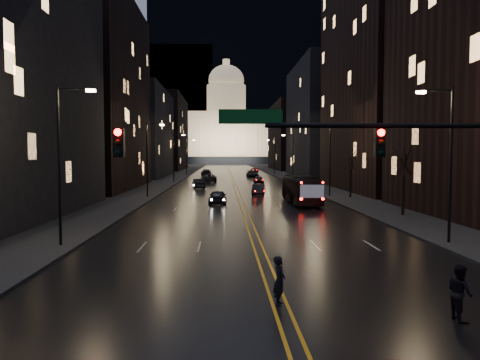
{
  "coord_description": "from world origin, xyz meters",
  "views": [
    {
      "loc": [
        -1.95,
        -16.13,
        5.21
      ],
      "look_at": [
        -0.99,
        10.28,
        3.75
      ],
      "focal_mm": 35.0,
      "sensor_mm": 36.0,
      "label": 1
    }
  ],
  "objects": [
    {
      "name": "ground",
      "position": [
        0.0,
        0.0,
        0.0
      ],
      "size": [
        900.0,
        900.0,
        0.0
      ],
      "primitive_type": "plane",
      "color": "black",
      "rests_on": "ground"
    },
    {
      "name": "road",
      "position": [
        0.0,
        130.0,
        0.01
      ],
      "size": [
        20.0,
        320.0,
        0.02
      ],
      "primitive_type": "cube",
      "color": "black",
      "rests_on": "ground"
    },
    {
      "name": "sidewalk_left",
      "position": [
        -14.0,
        130.0,
        0.08
      ],
      "size": [
        8.0,
        320.0,
        0.16
      ],
      "primitive_type": "cube",
      "color": "black",
      "rests_on": "ground"
    },
    {
      "name": "sidewalk_right",
      "position": [
        14.0,
        130.0,
        0.08
      ],
      "size": [
        8.0,
        320.0,
        0.16
      ],
      "primitive_type": "cube",
      "color": "black",
      "rests_on": "ground"
    },
    {
      "name": "center_line",
      "position": [
        0.0,
        130.0,
        0.03
      ],
      "size": [
        0.62,
        320.0,
        0.01
      ],
      "primitive_type": "cube",
      "color": "orange",
      "rests_on": "road"
    },
    {
      "name": "building_left_mid",
      "position": [
        -21.0,
        54.0,
        14.0
      ],
      "size": [
        12.0,
        30.0,
        28.0
      ],
      "primitive_type": "cube",
      "color": "black",
      "rests_on": "ground"
    },
    {
      "name": "building_left_far",
      "position": [
        -21.0,
        92.0,
        10.0
      ],
      "size": [
        12.0,
        34.0,
        20.0
      ],
      "primitive_type": "cube",
      "color": "black",
      "rests_on": "ground"
    },
    {
      "name": "building_left_dist",
      "position": [
        -21.0,
        140.0,
        12.0
      ],
      "size": [
        12.0,
        40.0,
        24.0
      ],
      "primitive_type": "cube",
      "color": "black",
      "rests_on": "ground"
    },
    {
      "name": "building_right_tall",
      "position": [
        21.0,
        50.0,
        19.0
      ],
      "size": [
        12.0,
        30.0,
        38.0
      ],
      "primitive_type": "cube",
      "color": "black",
      "rests_on": "ground"
    },
    {
      "name": "building_right_mid",
      "position": [
        21.0,
        92.0,
        13.0
      ],
      "size": [
        12.0,
        34.0,
        26.0
      ],
      "primitive_type": "cube",
      "color": "black",
      "rests_on": "ground"
    },
    {
      "name": "building_right_dist",
      "position": [
        21.0,
        140.0,
        11.0
      ],
      "size": [
        12.0,
        40.0,
        22.0
      ],
      "primitive_type": "cube",
      "color": "black",
      "rests_on": "ground"
    },
    {
      "name": "mountain_ridge",
      "position": [
        40.0,
        380.0,
        65.0
      ],
      "size": [
        520.0,
        60.0,
        130.0
      ],
      "primitive_type": "cube",
      "color": "black",
      "rests_on": "ground"
    },
    {
      "name": "capitol",
      "position": [
        0.0,
        250.0,
        17.15
      ],
      "size": [
        90.0,
        50.0,
        58.5
      ],
      "color": "black",
      "rests_on": "ground"
    },
    {
      "name": "traffic_signal",
      "position": [
        5.91,
        -0.0,
        5.1
      ],
      "size": [
        17.29,
        0.45,
        7.0
      ],
      "color": "black",
      "rests_on": "ground"
    },
    {
      "name": "streetlamp_right_near",
      "position": [
        10.81,
        10.0,
        5.08
      ],
      "size": [
        2.13,
        0.25,
        9.0
      ],
      "color": "black",
      "rests_on": "ground"
    },
    {
      "name": "streetlamp_left_near",
      "position": [
        -10.81,
        10.0,
        5.08
      ],
      "size": [
        2.13,
        0.25,
        9.0
      ],
      "color": "black",
      "rests_on": "ground"
    },
    {
      "name": "streetlamp_right_mid",
      "position": [
        10.81,
        40.0,
        5.08
      ],
      "size": [
        2.13,
        0.25,
        9.0
      ],
      "color": "black",
      "rests_on": "ground"
    },
    {
      "name": "streetlamp_left_mid",
      "position": [
        -10.81,
        40.0,
        5.08
      ],
      "size": [
        2.13,
        0.25,
        9.0
      ],
      "color": "black",
      "rests_on": "ground"
    },
    {
      "name": "streetlamp_right_far",
      "position": [
        10.81,
        70.0,
        5.08
      ],
      "size": [
        2.13,
        0.25,
        9.0
      ],
      "color": "black",
      "rests_on": "ground"
    },
    {
      "name": "streetlamp_left_far",
      "position": [
        -10.81,
        70.0,
        5.08
      ],
      "size": [
        2.13,
        0.25,
        9.0
      ],
      "color": "black",
      "rests_on": "ground"
    },
    {
      "name": "streetlamp_right_dist",
      "position": [
        10.81,
        100.0,
        5.08
      ],
      "size": [
        2.13,
        0.25,
        9.0
      ],
      "color": "black",
      "rests_on": "ground"
    },
    {
      "name": "streetlamp_left_dist",
      "position": [
        -10.81,
        100.0,
        5.08
      ],
      "size": [
        2.13,
        0.25,
        9.0
      ],
      "color": "black",
      "rests_on": "ground"
    },
    {
      "name": "tree_right_mid",
      "position": [
        13.0,
        22.0,
        4.53
      ],
      "size": [
        2.4,
        2.4,
        6.65
      ],
      "color": "black",
      "rests_on": "ground"
    },
    {
      "name": "tree_right_far",
      "position": [
        13.0,
        38.0,
        4.53
      ],
      "size": [
        2.4,
        2.4,
        6.65
      ],
      "color": "black",
      "rests_on": "ground"
    },
    {
      "name": "bus",
      "position": [
        6.24,
        32.44,
        1.49
      ],
      "size": [
        2.65,
        10.71,
        2.97
      ],
      "primitive_type": "imported",
      "rotation": [
        0.0,
        0.0,
        0.01
      ],
      "color": "black",
      "rests_on": "ground"
    },
    {
      "name": "oncoming_car_a",
      "position": [
        -2.5,
        32.13,
        0.77
      ],
      "size": [
        1.94,
        4.56,
        1.54
      ],
      "primitive_type": "imported",
      "rotation": [
        0.0,
        0.0,
        3.11
      ],
      "color": "black",
      "rests_on": "ground"
    },
    {
      "name": "oncoming_car_b",
      "position": [
        -5.61,
        54.1,
        0.78
      ],
      "size": [
        2.25,
        4.89,
        1.55
      ],
      "primitive_type": "imported",
      "rotation": [
        0.0,
        0.0,
        3.27
      ],
      "color": "black",
      "rests_on": "ground"
    },
    {
      "name": "oncoming_car_c",
      "position": [
        -4.49,
        70.1,
        0.82
      ],
      "size": [
        2.74,
        5.9,
        1.64
      ],
      "primitive_type": "imported",
      "rotation": [
        0.0,
        0.0,
        3.14
      ],
      "color": "black",
      "rests_on": "ground"
    },
    {
      "name": "oncoming_car_d",
      "position": [
        -6.01,
        96.0,
        0.82
      ],
      "size": [
        2.83,
        5.84,
        1.64
      ],
      "primitive_type": "imported",
      "rotation": [
        0.0,
        0.0,
        3.24
      ],
      "color": "black",
      "rests_on": "ground"
    },
    {
      "name": "receding_car_a",
      "position": [
        2.5,
        42.37,
        0.71
      ],
      "size": [
        2.01,
        4.46,
        1.42
      ],
      "primitive_type": "imported",
      "rotation": [
        0.0,
        0.0,
        -0.12
      ],
      "color": "black",
      "rests_on": "ground"
    },
    {
      "name": "receding_car_b",
      "position": [
        4.4,
        66.78,
        0.67
      ],
      "size": [
        1.69,
        4.0,
        1.35
      ],
      "primitive_type": "imported",
      "rotation": [
        0.0,
        0.0,
        0.03
      ],
      "color": "black",
      "rests_on": "ground"
    },
    {
      "name": "receding_car_c",
      "position": [
        4.56,
        87.38,
        0.79
      ],
      "size": [
        2.78,
        5.67,
        1.59
      ],
      "primitive_type": "imported",
      "rotation": [
        0.0,
        0.0,
        0.1
      ],
      "color": "black",
      "rests_on": "ground"
    },
    {
      "name": "receding_car_d",
      "position": [
        7.11,
        118.12,
        0.69
      ],
      "size": [
        2.7,
        5.11,
        1.37
      ],
      "primitive_type": "imported",
      "rotation": [
        0.0,
        0.0,
        -0.09
      ],
      "color": "black",
      "rests_on": "ground"
    },
    {
      "name": "pedestrian_a",
      "position": [
        -0.02,
        -0.33,
        0.85
      ],
      "size": [
        0.53,
        0.7,
        1.71
      ],
      "primitive_type": "imported",
      "rotation": [
        0.0,
        0.0,
        1.35
      ],
      "color": "black",
      "rests_on": "ground"
    },
    {
      "name": "pedestrian_b",
      "position": [
        5.45,
        -2.0,
        0.89
      ],
      "size": [
        0.52,
        0.89,
        1.77
      ],
      "primitive_type": "imported",
      "rotation": [
        0.0,
        0.0,
        1.63
      ],
      "color": "black",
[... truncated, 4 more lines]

